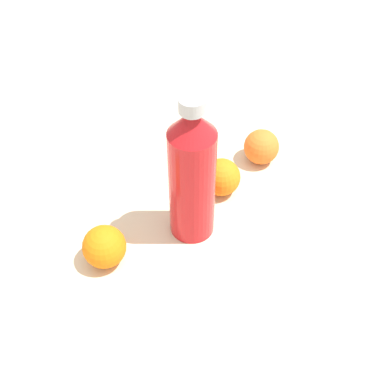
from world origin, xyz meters
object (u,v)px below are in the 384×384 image
(orange_0, at_px, (222,177))
(orange_1, at_px, (261,147))
(water_bottle, at_px, (192,174))
(orange_2, at_px, (104,247))

(orange_0, relative_size, orange_1, 1.02)
(orange_0, distance_m, orange_1, 0.10)
(water_bottle, bearing_deg, orange_2, 56.79)
(orange_0, bearing_deg, orange_2, -168.68)
(water_bottle, distance_m, orange_0, 0.13)
(orange_1, distance_m, orange_2, 0.33)
(orange_0, xyz_separation_m, orange_1, (0.10, 0.03, -0.00))
(water_bottle, relative_size, orange_1, 4.08)
(orange_2, bearing_deg, water_bottle, -1.26)
(orange_2, bearing_deg, orange_1, 13.48)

